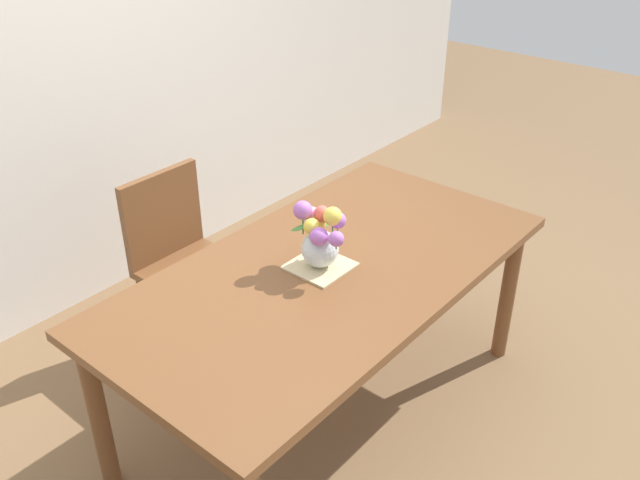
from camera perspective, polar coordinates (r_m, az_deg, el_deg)
ground_plane at (r=3.10m, az=0.58°, el=-13.98°), size 12.00×12.00×0.00m
back_wall at (r=3.54m, az=-20.53°, el=16.02°), size 7.00×0.10×2.80m
dining_table at (r=2.68m, az=0.65°, el=-3.77°), size 1.84×0.95×0.75m
chair_far at (r=3.22m, az=-11.52°, el=-1.15°), size 0.42×0.42×0.90m
placemat at (r=2.64m, az=0.00°, el=-2.18°), size 0.22×0.22×0.01m
flower_vase at (r=2.57m, az=-0.03°, el=0.35°), size 0.21×0.24×0.26m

